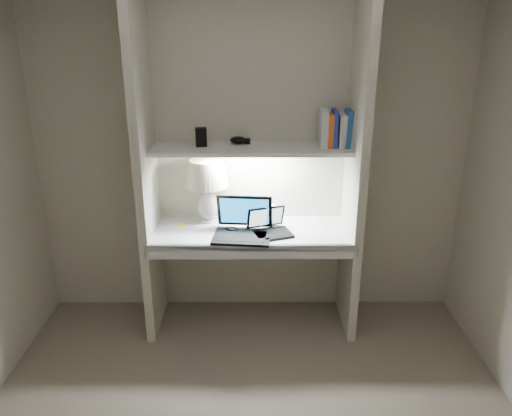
{
  "coord_description": "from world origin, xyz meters",
  "views": [
    {
      "loc": [
        0.02,
        -2.11,
        2.19
      ],
      "look_at": [
        0.03,
        1.05,
        1.01
      ],
      "focal_mm": 35.0,
      "sensor_mm": 36.0,
      "label": 1
    }
  ],
  "objects_px": {
    "laptop_netbook": "(269,228)",
    "book_row": "(337,129)",
    "table_lamp": "(207,180)",
    "speaker": "(267,215)",
    "laptop_main": "(243,227)"
  },
  "relations": [
    {
      "from": "laptop_netbook",
      "to": "book_row",
      "type": "bearing_deg",
      "value": 0.8
    },
    {
      "from": "laptop_main",
      "to": "laptop_netbook",
      "type": "bearing_deg",
      "value": 13.65
    },
    {
      "from": "table_lamp",
      "to": "speaker",
      "type": "bearing_deg",
      "value": -10.37
    },
    {
      "from": "laptop_main",
      "to": "book_row",
      "type": "height_order",
      "value": "book_row"
    },
    {
      "from": "laptop_netbook",
      "to": "laptop_main",
      "type": "bearing_deg",
      "value": 168.61
    },
    {
      "from": "laptop_main",
      "to": "book_row",
      "type": "relative_size",
      "value": 1.67
    },
    {
      "from": "laptop_main",
      "to": "speaker",
      "type": "height_order",
      "value": "laptop_main"
    },
    {
      "from": "laptop_main",
      "to": "book_row",
      "type": "distance_m",
      "value": 0.95
    },
    {
      "from": "speaker",
      "to": "book_row",
      "type": "relative_size",
      "value": 0.61
    },
    {
      "from": "book_row",
      "to": "table_lamp",
      "type": "bearing_deg",
      "value": 176.11
    },
    {
      "from": "laptop_main",
      "to": "laptop_netbook",
      "type": "height_order",
      "value": "laptop_main"
    },
    {
      "from": "laptop_netbook",
      "to": "table_lamp",
      "type": "bearing_deg",
      "value": 133.95
    },
    {
      "from": "table_lamp",
      "to": "speaker",
      "type": "xyz_separation_m",
      "value": [
        0.44,
        -0.08,
        -0.25
      ]
    },
    {
      "from": "laptop_main",
      "to": "table_lamp",
      "type": "bearing_deg",
      "value": 142.12
    },
    {
      "from": "table_lamp",
      "to": "laptop_netbook",
      "type": "relative_size",
      "value": 1.4
    }
  ]
}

